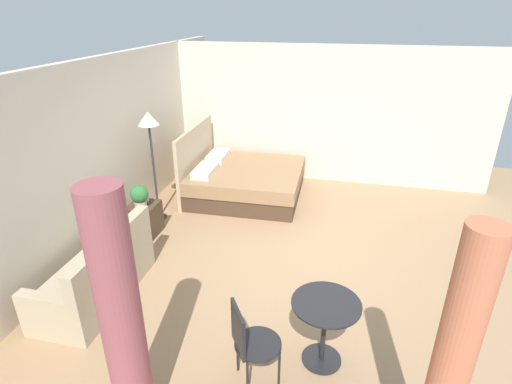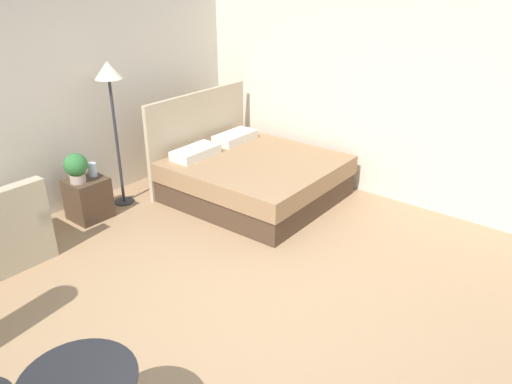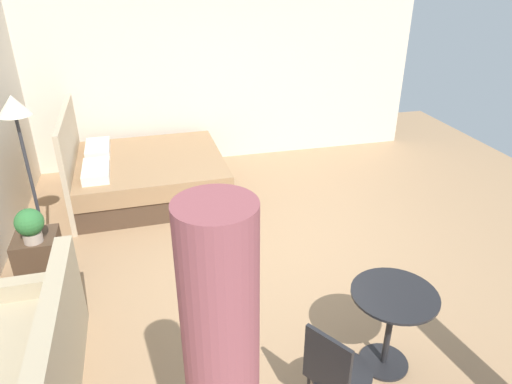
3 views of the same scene
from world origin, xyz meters
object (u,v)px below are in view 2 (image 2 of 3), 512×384
(potted_plant, at_px, (76,167))
(vase, at_px, (92,170))
(floor_lamp, at_px, (110,84))
(bed, at_px, (251,175))
(nightstand, at_px, (88,199))

(potted_plant, xyz_separation_m, vase, (0.22, 0.03, -0.11))
(floor_lamp, bearing_deg, bed, -44.27)
(vase, bearing_deg, nightstand, -173.91)
(nightstand, height_order, potted_plant, potted_plant)
(bed, height_order, vase, bed)
(nightstand, xyz_separation_m, vase, (0.12, 0.01, 0.33))
(bed, distance_m, potted_plant, 2.15)
(nightstand, distance_m, vase, 0.35)
(bed, bearing_deg, potted_plant, 148.62)
(nightstand, bearing_deg, bed, -33.25)
(nightstand, bearing_deg, potted_plant, -170.68)
(vase, bearing_deg, bed, -35.50)
(floor_lamp, bearing_deg, nightstand, -175.96)
(bed, xyz_separation_m, vase, (-1.58, 1.13, 0.28))
(vase, bearing_deg, floor_lamp, 3.43)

